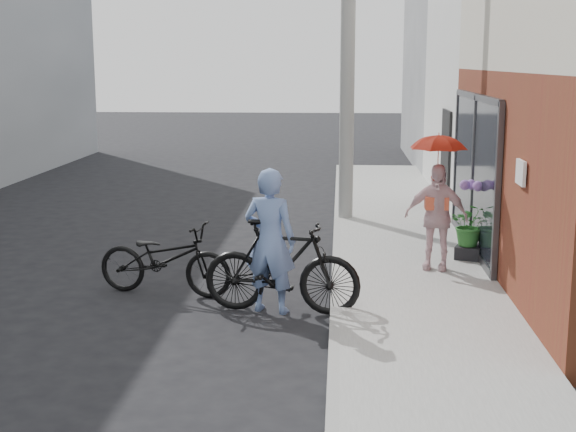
# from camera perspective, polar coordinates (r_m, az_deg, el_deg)

# --- Properties ---
(ground) EXTENTS (80.00, 80.00, 0.00)m
(ground) POSITION_cam_1_polar(r_m,az_deg,el_deg) (10.10, -2.03, -7.17)
(ground) COLOR black
(ground) RESTS_ON ground
(sidewalk) EXTENTS (2.20, 24.00, 0.12)m
(sidewalk) POSITION_cam_1_polar(r_m,az_deg,el_deg) (12.00, 8.99, -4.05)
(sidewalk) COLOR gray
(sidewalk) RESTS_ON ground
(curb) EXTENTS (0.12, 24.00, 0.12)m
(curb) POSITION_cam_1_polar(r_m,az_deg,el_deg) (11.95, 3.43, -3.99)
(curb) COLOR #9E9E99
(curb) RESTS_ON ground
(east_building_far) EXTENTS (8.00, 8.00, 7.00)m
(east_building_far) POSITION_cam_1_polar(r_m,az_deg,el_deg) (26.30, 17.77, 11.25)
(east_building_far) COLOR gray
(east_building_far) RESTS_ON ground
(utility_pole) EXTENTS (0.28, 0.28, 7.00)m
(utility_pole) POSITION_cam_1_polar(r_m,az_deg,el_deg) (15.55, 4.28, 12.26)
(utility_pole) COLOR #9E9E99
(utility_pole) RESTS_ON ground
(officer) EXTENTS (0.77, 0.60, 1.85)m
(officer) POSITION_cam_1_polar(r_m,az_deg,el_deg) (10.06, -1.29, -1.78)
(officer) COLOR #6A85BC
(officer) RESTS_ON ground
(bike_left) EXTENTS (1.99, 1.01, 1.00)m
(bike_left) POSITION_cam_1_polar(r_m,az_deg,el_deg) (11.03, -8.74, -3.03)
(bike_left) COLOR black
(bike_left) RESTS_ON ground
(bike_right) EXTENTS (2.05, 0.80, 1.20)m
(bike_right) POSITION_cam_1_polar(r_m,az_deg,el_deg) (10.09, -0.44, -3.63)
(bike_right) COLOR black
(bike_right) RESTS_ON ground
(kimono_woman) EXTENTS (0.98, 0.60, 1.56)m
(kimono_woman) POSITION_cam_1_polar(r_m,az_deg,el_deg) (11.92, 10.48, -0.05)
(kimono_woman) COLOR beige
(kimono_woman) RESTS_ON sidewalk
(parasol) EXTENTS (0.80, 0.80, 0.70)m
(parasol) POSITION_cam_1_polar(r_m,az_deg,el_deg) (11.76, 10.67, 5.36)
(parasol) COLOR red
(parasol) RESTS_ON kimono_woman
(planter) EXTENTS (0.49, 0.49, 0.20)m
(planter) POSITION_cam_1_polar(r_m,az_deg,el_deg) (12.78, 12.74, -2.52)
(planter) COLOR black
(planter) RESTS_ON sidewalk
(potted_plant) EXTENTS (0.61, 0.53, 0.68)m
(potted_plant) POSITION_cam_1_polar(r_m,az_deg,el_deg) (12.69, 12.83, -0.59)
(potted_plant) COLOR #2E702D
(potted_plant) RESTS_ON planter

